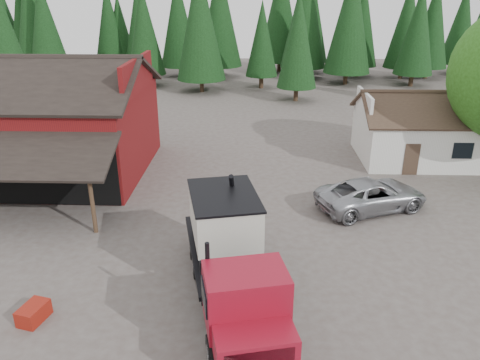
{
  "coord_description": "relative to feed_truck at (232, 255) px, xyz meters",
  "views": [
    {
      "loc": [
        1.89,
        -17.23,
        10.83
      ],
      "look_at": [
        1.18,
        4.45,
        1.8
      ],
      "focal_mm": 35.0,
      "sensor_mm": 36.0,
      "label": 1
    }
  ],
  "objects": [
    {
      "name": "feed_truck",
      "position": [
        0.0,
        0.0,
        0.0
      ],
      "size": [
        4.44,
        9.7,
        4.24
      ],
      "rotation": [
        0.0,
        0.0,
        0.22
      ],
      "color": "black",
      "rests_on": "ground"
    },
    {
      "name": "ground",
      "position": [
        -1.12,
        2.97,
        -1.98
      ],
      "size": [
        120.0,
        120.0,
        0.0
      ],
      "primitive_type": "plane",
      "color": "#4E443D",
      "rests_on": "ground"
    },
    {
      "name": "equip_box",
      "position": [
        -6.85,
        -1.27,
        -1.68
      ],
      "size": [
        0.95,
        1.24,
        0.6
      ],
      "primitive_type": "cube",
      "rotation": [
        0.0,
        0.0,
        -0.25
      ],
      "color": "maroon",
      "rests_on": "ground"
    },
    {
      "name": "near_pine_a",
      "position": [
        -23.12,
        30.97,
        4.41
      ],
      "size": [
        4.4,
        4.4,
        11.4
      ],
      "color": "#382619",
      "rests_on": "ground"
    },
    {
      "name": "farmhouse",
      "position": [
        11.88,
        15.97,
        -0.31
      ],
      "size": [
        8.6,
        6.42,
        4.65
      ],
      "color": "silver",
      "rests_on": "ground"
    },
    {
      "name": "near_pine_b",
      "position": [
        4.88,
        32.97,
        3.91
      ],
      "size": [
        3.96,
        3.96,
        10.4
      ],
      "color": "#382619",
      "rests_on": "ground"
    },
    {
      "name": "conifer_backdrop",
      "position": [
        -1.12,
        44.97,
        -1.98
      ],
      "size": [
        76.0,
        16.0,
        16.0
      ],
      "primitive_type": null,
      "color": "black",
      "rests_on": "ground"
    },
    {
      "name": "silver_car",
      "position": [
        6.88,
        8.03,
        -1.17
      ],
      "size": [
        6.41,
        4.63,
        1.62
      ],
      "primitive_type": "imported",
      "rotation": [
        0.0,
        0.0,
        1.95
      ],
      "color": "#A1A3A9",
      "rests_on": "ground"
    },
    {
      "name": "near_pine_d",
      "position": [
        -5.12,
        36.97,
        5.41
      ],
      "size": [
        5.28,
        5.28,
        13.4
      ],
      "color": "#382619",
      "rests_on": "ground"
    },
    {
      "name": "red_barn",
      "position": [
        -12.12,
        12.87,
        0.71
      ],
      "size": [
        12.8,
        13.63,
        7.18
      ],
      "color": "maroon",
      "rests_on": "ground"
    }
  ]
}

